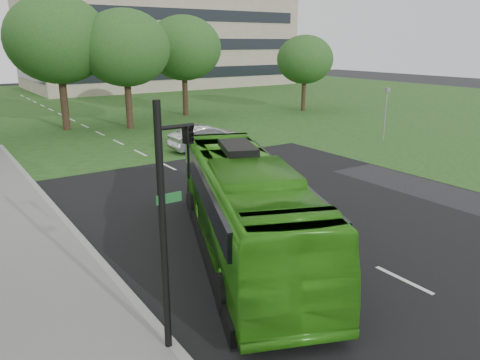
{
  "coord_description": "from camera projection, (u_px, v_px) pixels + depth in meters",
  "views": [
    {
      "loc": [
        -10.97,
        -9.58,
        6.77
      ],
      "look_at": [
        -1.16,
        4.93,
        1.6
      ],
      "focal_mm": 35.0,
      "sensor_mm": 36.0,
      "label": 1
    }
  ],
  "objects": [
    {
      "name": "traffic_light",
      "position": [
        170.0,
        212.0,
        9.83
      ],
      "size": [
        0.93,
        0.28,
        5.7
      ],
      "rotation": [
        0.0,
        0.0,
        0.38
      ],
      "color": "black",
      "rests_on": "ground"
    },
    {
      "name": "bus",
      "position": [
        245.0,
        206.0,
        15.3
      ],
      "size": [
        6.86,
        11.72,
        3.22
      ],
      "primitive_type": "imported",
      "rotation": [
        0.0,
        0.0,
        -0.39
      ],
      "color": "#348E17",
      "rests_on": "ground"
    },
    {
      "name": "sedan",
      "position": [
        207.0,
        138.0,
        30.42
      ],
      "size": [
        4.97,
        1.8,
        1.63
      ],
      "primitive_type": "imported",
      "rotation": [
        0.0,
        0.0,
        1.56
      ],
      "color": "#B7B7BC",
      "rests_on": "ground"
    },
    {
      "name": "tree_park_b",
      "position": [
        58.0,
        40.0,
        35.75
      ],
      "size": [
        7.89,
        7.89,
        10.34
      ],
      "color": "black",
      "rests_on": "ground"
    },
    {
      "name": "street_surfaces",
      "position": [
        109.0,
        141.0,
        33.29
      ],
      "size": [
        120.0,
        120.0,
        0.15
      ],
      "color": "black",
      "rests_on": "ground"
    },
    {
      "name": "office_building",
      "position": [
        158.0,
        4.0,
        72.92
      ],
      "size": [
        40.1,
        20.1,
        25.0
      ],
      "color": "gray",
      "rests_on": "ground"
    },
    {
      "name": "camera_pole",
      "position": [
        386.0,
        107.0,
        32.87
      ],
      "size": [
        0.33,
        0.29,
        3.72
      ],
      "rotation": [
        0.0,
        0.0,
        0.1
      ],
      "color": "gray",
      "rests_on": "ground"
    },
    {
      "name": "tree_park_d",
      "position": [
        184.0,
        48.0,
        43.35
      ],
      "size": [
        6.97,
        6.97,
        9.22
      ],
      "color": "black",
      "rests_on": "ground"
    },
    {
      "name": "tree_park_e",
      "position": [
        305.0,
        60.0,
        46.82
      ],
      "size": [
        5.64,
        5.64,
        7.52
      ],
      "color": "black",
      "rests_on": "ground"
    },
    {
      "name": "ground",
      "position": [
        353.0,
        256.0,
        15.42
      ],
      "size": [
        160.0,
        160.0,
        0.0
      ],
      "primitive_type": "plane",
      "color": "black",
      "rests_on": "ground"
    },
    {
      "name": "tree_park_c",
      "position": [
        125.0,
        48.0,
        36.58
      ],
      "size": [
        7.03,
        7.03,
        9.34
      ],
      "color": "black",
      "rests_on": "ground"
    }
  ]
}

